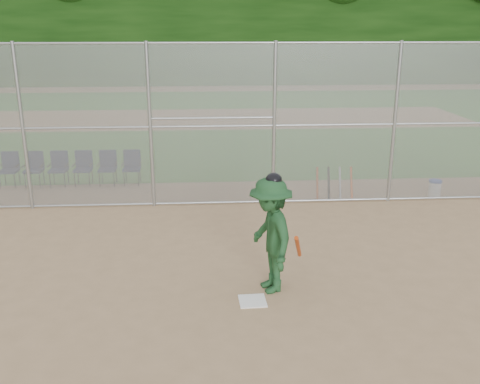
{
  "coord_description": "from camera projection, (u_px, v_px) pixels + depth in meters",
  "views": [
    {
      "loc": [
        -0.68,
        -7.84,
        4.35
      ],
      "look_at": [
        0.0,
        2.5,
        1.1
      ],
      "focal_mm": 40.0,
      "sensor_mm": 36.0,
      "label": 1
    }
  ],
  "objects": [
    {
      "name": "dirt_patch_far",
      "position": [
        219.0,
        118.0,
        25.95
      ],
      "size": [
        24.0,
        24.0,
        0.0
      ],
      "primitive_type": "plane",
      "color": "tan",
      "rests_on": "ground"
    },
    {
      "name": "chair_3",
      "position": [
        83.0,
        169.0,
        15.01
      ],
      "size": [
        0.54,
        0.52,
        0.96
      ],
      "primitive_type": null,
      "color": "#101C3C",
      "rests_on": "ground"
    },
    {
      "name": "water_cooler",
      "position": [
        435.0,
        188.0,
        14.16
      ],
      "size": [
        0.34,
        0.34,
        0.43
      ],
      "color": "white",
      "rests_on": "ground"
    },
    {
      "name": "treeline",
      "position": [
        217.0,
        0.0,
        26.21
      ],
      "size": [
        81.0,
        60.0,
        11.0
      ],
      "color": "black",
      "rests_on": "ground"
    },
    {
      "name": "chair_4",
      "position": [
        107.0,
        168.0,
        15.06
      ],
      "size": [
        0.54,
        0.52,
        0.96
      ],
      "primitive_type": null,
      "color": "#101C3C",
      "rests_on": "ground"
    },
    {
      "name": "chair_1",
      "position": [
        34.0,
        170.0,
        14.93
      ],
      "size": [
        0.54,
        0.52,
        0.96
      ],
      "primitive_type": null,
      "color": "#101C3C",
      "rests_on": "ground"
    },
    {
      "name": "spare_bats",
      "position": [
        334.0,
        183.0,
        13.89
      ],
      "size": [
        0.96,
        0.34,
        0.84
      ],
      "color": "#D84C14",
      "rests_on": "ground"
    },
    {
      "name": "home_plate",
      "position": [
        253.0,
        301.0,
        8.78
      ],
      "size": [
        0.46,
        0.46,
        0.02
      ],
      "primitive_type": "cube",
      "rotation": [
        0.0,
        0.0,
        0.04
      ],
      "color": "white",
      "rests_on": "ground"
    },
    {
      "name": "batter_at_plate",
      "position": [
        270.0,
        235.0,
        8.9
      ],
      "size": [
        1.03,
        1.45,
        2.07
      ],
      "color": "#1C4724",
      "rests_on": "ground"
    },
    {
      "name": "grass_strip",
      "position": [
        219.0,
        118.0,
        25.95
      ],
      "size": [
        100.0,
        100.0,
        0.0
      ],
      "primitive_type": "plane",
      "color": "#2A691F",
      "rests_on": "ground"
    },
    {
      "name": "ground",
      "position": [
        250.0,
        301.0,
        8.81
      ],
      "size": [
        100.0,
        100.0,
        0.0
      ],
      "primitive_type": "plane",
      "color": "tan",
      "rests_on": "ground"
    },
    {
      "name": "chair_0",
      "position": [
        9.0,
        170.0,
        14.89
      ],
      "size": [
        0.54,
        0.52,
        0.96
      ],
      "primitive_type": null,
      "color": "#101C3C",
      "rests_on": "ground"
    },
    {
      "name": "backstop_fence",
      "position": [
        233.0,
        123.0,
        12.95
      ],
      "size": [
        16.09,
        0.09,
        4.0
      ],
      "color": "gray",
      "rests_on": "ground"
    },
    {
      "name": "chair_5",
      "position": [
        132.0,
        168.0,
        15.1
      ],
      "size": [
        0.54,
        0.52,
        0.96
      ],
      "primitive_type": null,
      "color": "#101C3C",
      "rests_on": "ground"
    },
    {
      "name": "chair_2",
      "position": [
        58.0,
        169.0,
        14.97
      ],
      "size": [
        0.54,
        0.52,
        0.96
      ],
      "primitive_type": null,
      "color": "#101C3C",
      "rests_on": "ground"
    }
  ]
}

